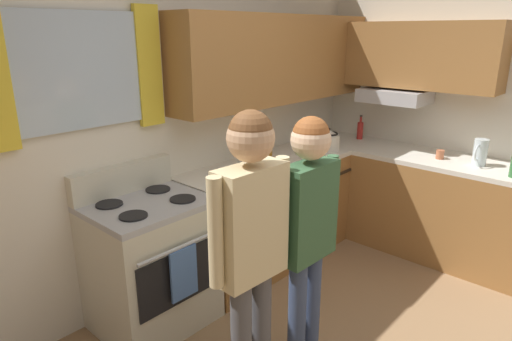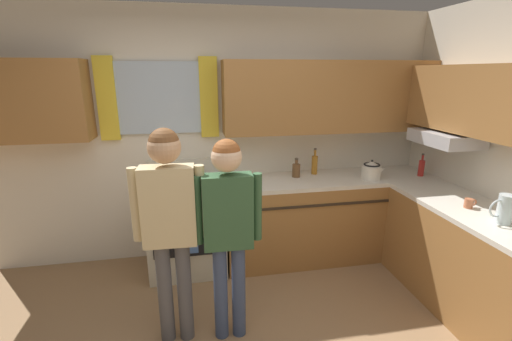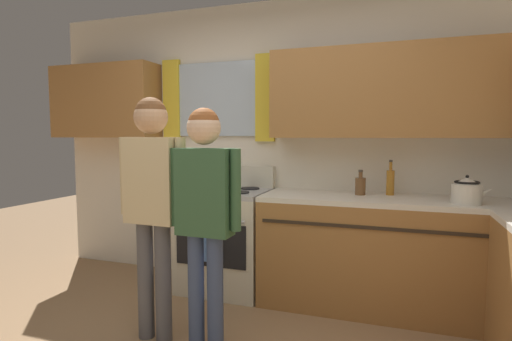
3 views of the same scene
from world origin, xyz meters
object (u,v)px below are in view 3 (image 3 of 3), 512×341
object	(u,v)px
stove_oven	(226,238)
adult_in_plaid	(205,201)
adult_left	(152,189)
bottle_oil_amber	(390,182)
bottle_squat_brown	(360,185)
stovetop_kettle	(467,191)

from	to	relation	value
stove_oven	adult_in_plaid	size ratio (longest dim) A/B	0.71
adult_left	adult_in_plaid	bearing A→B (deg)	-6.05
stove_oven	bottle_oil_amber	size ratio (longest dim) A/B	3.85
stove_oven	bottle_squat_brown	xyz separation A→B (m)	(1.16, 0.08, 0.51)
stovetop_kettle	bottle_squat_brown	bearing A→B (deg)	164.12
adult_left	adult_in_plaid	xyz separation A→B (m)	(0.40, -0.04, -0.05)
stove_oven	stovetop_kettle	bearing A→B (deg)	-4.06
stovetop_kettle	adult_left	size ratio (longest dim) A/B	0.17
bottle_squat_brown	adult_in_plaid	xyz separation A→B (m)	(-0.85, -1.13, -0.00)
adult_left	stove_oven	bearing A→B (deg)	84.99
stove_oven	adult_left	distance (m)	1.16
stove_oven	adult_left	world-z (taller)	adult_left
bottle_oil_amber	adult_left	xyz separation A→B (m)	(-1.48, -1.16, 0.02)
bottle_squat_brown	adult_left	distance (m)	1.66
bottle_squat_brown	bottle_oil_amber	size ratio (longest dim) A/B	0.72
bottle_squat_brown	stovetop_kettle	bearing A→B (deg)	-15.88
stove_oven	stovetop_kettle	distance (m)	1.99
bottle_oil_amber	adult_in_plaid	xyz separation A→B (m)	(-1.08, -1.20, -0.03)
stove_oven	adult_left	size ratio (longest dim) A/B	0.67
bottle_squat_brown	bottle_oil_amber	xyz separation A→B (m)	(0.23, 0.07, 0.03)
stove_oven	adult_in_plaid	world-z (taller)	adult_in_plaid
stovetop_kettle	adult_in_plaid	xyz separation A→B (m)	(-1.60, -0.92, -0.02)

